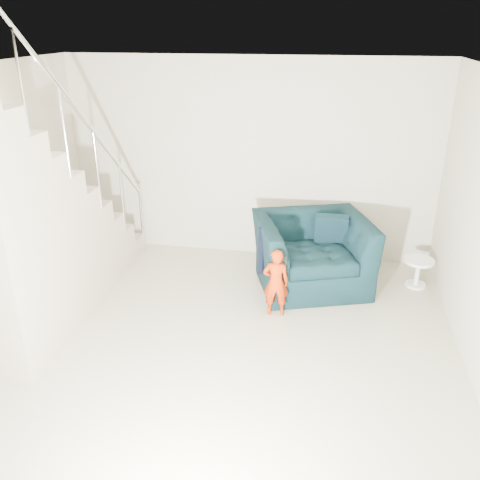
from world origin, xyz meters
name	(u,v)px	position (x,y,z in m)	size (l,w,h in m)	color
floor	(203,368)	(0.00, 0.00, 0.00)	(5.50, 5.50, 0.00)	tan
ceiling	(193,76)	(0.00, 0.00, 2.70)	(5.50, 5.50, 0.00)	silver
back_wall	(249,161)	(0.00, 2.75, 1.35)	(5.00, 5.00, 0.00)	#ACA48C
armchair	(312,253)	(0.93, 1.91, 0.44)	(1.34, 1.17, 0.87)	black
toddler	(276,283)	(0.57, 1.11, 0.40)	(0.29, 0.19, 0.80)	#8D2004
side_table	(418,268)	(2.25, 2.09, 0.25)	(0.37, 0.37, 0.37)	white
staircase	(29,241)	(-2.00, 0.55, 0.95)	(1.02, 3.03, 3.62)	#ADA089
cushion	(331,229)	(1.15, 2.13, 0.68)	(0.41, 0.12, 0.39)	black
throw	(264,243)	(0.33, 1.85, 0.55)	(0.05, 0.53, 0.60)	black
phone	(286,260)	(0.68, 1.10, 0.70)	(0.02, 0.05, 0.10)	black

